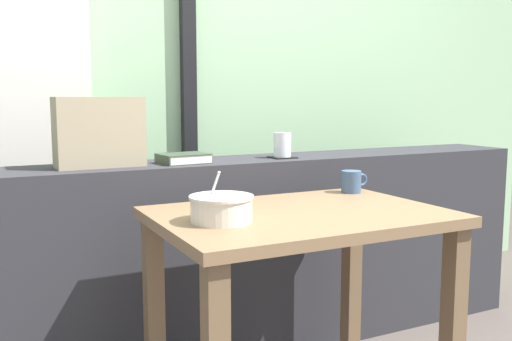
{
  "coord_description": "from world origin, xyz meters",
  "views": [
    {
      "loc": [
        -1.03,
        -1.61,
        1.1
      ],
      "look_at": [
        -0.0,
        0.44,
        0.8
      ],
      "focal_mm": 39.94,
      "sensor_mm": 36.0,
      "label": 1
    }
  ],
  "objects_px": {
    "coaster_square": "(282,157)",
    "juice_glass": "(282,146)",
    "breakfast_table": "(300,253)",
    "throw_pillow": "(99,132)",
    "soup_bowl": "(221,209)",
    "ceramic_mug": "(352,182)",
    "closed_book": "(183,158)"
  },
  "relations": [
    {
      "from": "coaster_square",
      "to": "throw_pillow",
      "type": "height_order",
      "value": "throw_pillow"
    },
    {
      "from": "juice_glass",
      "to": "soup_bowl",
      "type": "height_order",
      "value": "juice_glass"
    },
    {
      "from": "closed_book",
      "to": "soup_bowl",
      "type": "height_order",
      "value": "soup_bowl"
    },
    {
      "from": "closed_book",
      "to": "coaster_square",
      "type": "bearing_deg",
      "value": -1.08
    },
    {
      "from": "closed_book",
      "to": "juice_glass",
      "type": "bearing_deg",
      "value": -1.08
    },
    {
      "from": "soup_bowl",
      "to": "coaster_square",
      "type": "bearing_deg",
      "value": 47.82
    },
    {
      "from": "juice_glass",
      "to": "throw_pillow",
      "type": "height_order",
      "value": "throw_pillow"
    },
    {
      "from": "breakfast_table",
      "to": "throw_pillow",
      "type": "height_order",
      "value": "throw_pillow"
    },
    {
      "from": "throw_pillow",
      "to": "ceramic_mug",
      "type": "xyz_separation_m",
      "value": [
        0.88,
        -0.39,
        -0.19
      ]
    },
    {
      "from": "throw_pillow",
      "to": "coaster_square",
      "type": "bearing_deg",
      "value": -3.06
    },
    {
      "from": "breakfast_table",
      "to": "coaster_square",
      "type": "relative_size",
      "value": 9.24
    },
    {
      "from": "soup_bowl",
      "to": "ceramic_mug",
      "type": "xyz_separation_m",
      "value": [
        0.66,
        0.25,
        0.0
      ]
    },
    {
      "from": "juice_glass",
      "to": "throw_pillow",
      "type": "xyz_separation_m",
      "value": [
        -0.76,
        0.04,
        0.08
      ]
    },
    {
      "from": "breakfast_table",
      "to": "throw_pillow",
      "type": "xyz_separation_m",
      "value": [
        -0.51,
        0.61,
        0.37
      ]
    },
    {
      "from": "breakfast_table",
      "to": "soup_bowl",
      "type": "xyz_separation_m",
      "value": [
        -0.29,
        -0.03,
        0.18
      ]
    },
    {
      "from": "breakfast_table",
      "to": "juice_glass",
      "type": "bearing_deg",
      "value": 66.03
    },
    {
      "from": "coaster_square",
      "to": "closed_book",
      "type": "relative_size",
      "value": 0.5
    },
    {
      "from": "breakfast_table",
      "to": "throw_pillow",
      "type": "relative_size",
      "value": 2.89
    },
    {
      "from": "closed_book",
      "to": "throw_pillow",
      "type": "relative_size",
      "value": 0.63
    },
    {
      "from": "juice_glass",
      "to": "closed_book",
      "type": "relative_size",
      "value": 0.52
    },
    {
      "from": "juice_glass",
      "to": "ceramic_mug",
      "type": "distance_m",
      "value": 0.38
    },
    {
      "from": "coaster_square",
      "to": "juice_glass",
      "type": "relative_size",
      "value": 0.96
    },
    {
      "from": "coaster_square",
      "to": "juice_glass",
      "type": "bearing_deg",
      "value": 0.0
    },
    {
      "from": "breakfast_table",
      "to": "closed_book",
      "type": "distance_m",
      "value": 0.66
    },
    {
      "from": "coaster_square",
      "to": "soup_bowl",
      "type": "xyz_separation_m",
      "value": [
        -0.54,
        -0.6,
        -0.07
      ]
    },
    {
      "from": "juice_glass",
      "to": "soup_bowl",
      "type": "relative_size",
      "value": 0.54
    },
    {
      "from": "breakfast_table",
      "to": "ceramic_mug",
      "type": "xyz_separation_m",
      "value": [
        0.37,
        0.22,
        0.18
      ]
    },
    {
      "from": "breakfast_table",
      "to": "juice_glass",
      "type": "height_order",
      "value": "juice_glass"
    },
    {
      "from": "breakfast_table",
      "to": "closed_book",
      "type": "relative_size",
      "value": 4.6
    },
    {
      "from": "juice_glass",
      "to": "throw_pillow",
      "type": "relative_size",
      "value": 0.33
    },
    {
      "from": "soup_bowl",
      "to": "ceramic_mug",
      "type": "height_order",
      "value": "soup_bowl"
    },
    {
      "from": "juice_glass",
      "to": "ceramic_mug",
      "type": "height_order",
      "value": "juice_glass"
    }
  ]
}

